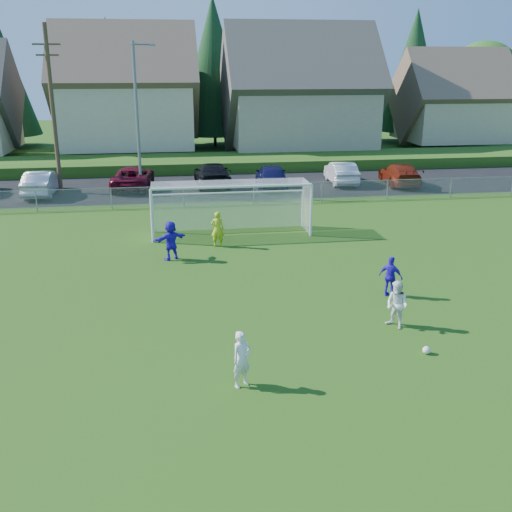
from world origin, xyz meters
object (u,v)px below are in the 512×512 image
object	(u,v)px
player_white_b	(397,305)
player_blue_b	(171,240)
soccer_ball	(426,350)
car_g	(400,174)
car_b	(41,183)
car_d	(212,175)
car_f	(341,173)
soccer_goal	(230,200)
player_blue_a	(391,277)
car_c	(133,177)
car_e	(272,176)
player_white_a	(242,359)
goalkeeper	(218,229)

from	to	relation	value
player_white_b	player_blue_b	distance (m)	10.27
soccer_ball	car_g	xyz separation A→B (m)	(8.45, 23.49, 0.60)
car_b	car_d	world-z (taller)	car_d
car_b	soccer_ball	bearing A→B (deg)	122.54
soccer_ball	car_d	world-z (taller)	car_d
player_white_b	car_f	size ratio (longest dim) A/B	0.33
player_blue_b	car_b	xyz separation A→B (m)	(-7.65, 14.02, -0.06)
car_d	car_f	world-z (taller)	car_d
car_d	car_f	size ratio (longest dim) A/B	1.19
player_white_b	car_g	distance (m)	23.34
player_blue_b	soccer_goal	world-z (taller)	soccer_goal
car_d	soccer_goal	size ratio (longest dim) A/B	0.72
player_blue_b	soccer_goal	size ratio (longest dim) A/B	0.22
player_blue_a	car_c	distance (m)	22.68
car_b	car_e	distance (m)	14.33
player_white_a	player_blue_b	bearing A→B (deg)	67.03
goalkeeper	soccer_goal	bearing A→B (deg)	-101.61
player_white_a	car_e	distance (m)	25.14
player_blue_b	car_e	xyz separation A→B (m)	(6.68, 14.04, -0.01)
car_b	soccer_goal	distance (m)	14.80
car_c	goalkeeper	bearing A→B (deg)	111.41
goalkeeper	car_c	distance (m)	14.34
player_blue_a	car_g	xyz separation A→B (m)	(7.90, 19.17, -0.01)
soccer_ball	player_white_a	world-z (taller)	player_white_a
player_white_a	car_d	bearing A→B (deg)	55.55
soccer_ball	car_g	size ratio (longest dim) A/B	0.05
car_b	soccer_goal	world-z (taller)	soccer_goal
car_b	car_g	world-z (taller)	car_b
player_blue_b	car_g	distance (m)	20.67
player_blue_b	goalkeeper	size ratio (longest dim) A/B	1.03
car_c	player_blue_a	bearing A→B (deg)	119.26
player_blue_a	car_f	size ratio (longest dim) A/B	0.32
goalkeeper	car_e	bearing A→B (deg)	-100.83
car_c	player_white_a	bearing A→B (deg)	102.45
player_blue_b	soccer_goal	bearing A→B (deg)	-157.04
soccer_ball	player_white_a	xyz separation A→B (m)	(-5.31, -0.95, 0.63)
car_g	player_white_b	bearing A→B (deg)	74.67
soccer_ball	player_blue_b	bearing A→B (deg)	125.58
car_b	car_f	xyz separation A→B (m)	(19.25, 0.89, -0.02)
car_c	car_d	bearing A→B (deg)	-176.06
player_blue_b	car_f	bearing A→B (deg)	-156.74
soccer_ball	player_blue_b	world-z (taller)	player_blue_b
soccer_ball	goalkeeper	world-z (taller)	goalkeeper
car_d	soccer_goal	xyz separation A→B (m)	(-0.06, -11.57, 0.85)
player_white_a	car_c	size ratio (longest dim) A/B	0.28
car_e	soccer_goal	world-z (taller)	soccer_goal
car_g	player_white_a	bearing A→B (deg)	67.06
soccer_ball	car_b	bearing A→B (deg)	121.57
car_f	soccer_goal	world-z (taller)	soccer_goal
car_g	player_blue_a	bearing A→B (deg)	74.03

